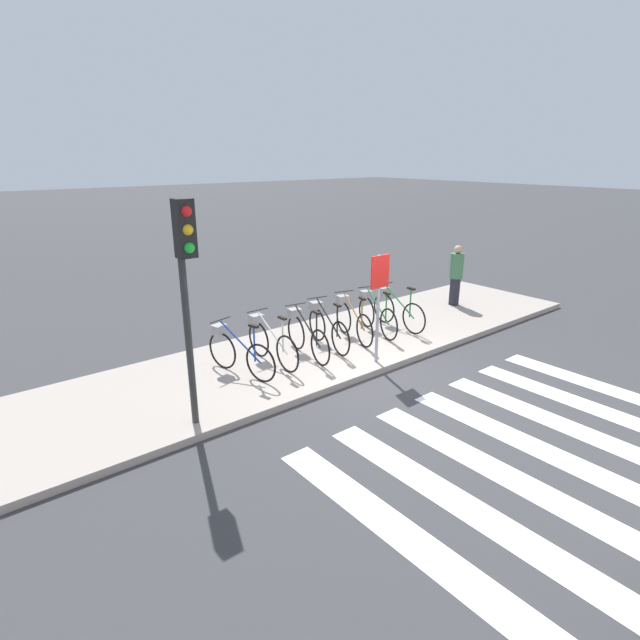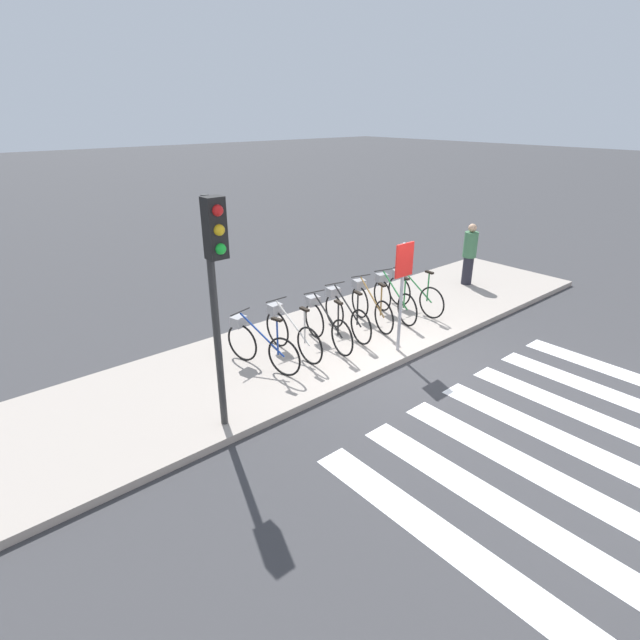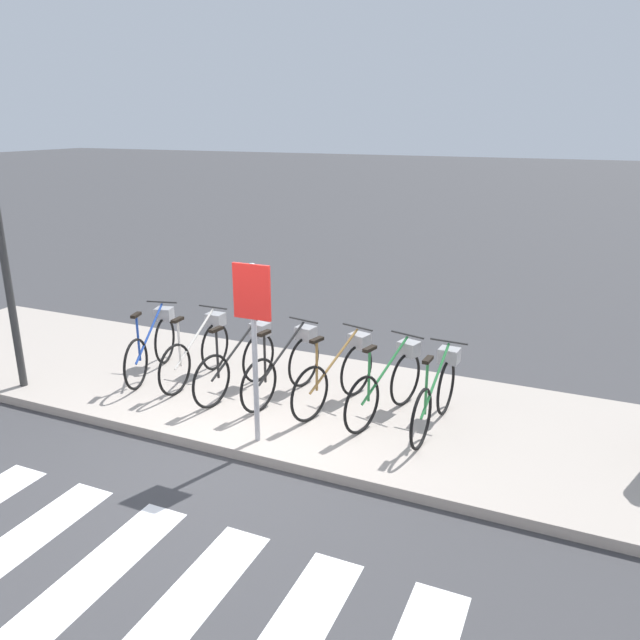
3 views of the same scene
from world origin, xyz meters
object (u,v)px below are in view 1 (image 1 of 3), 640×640
parked_bicycle_3 (326,326)px  parked_bicycle_5 (375,313)px  parked_bicycle_1 (270,340)px  parked_bicycle_2 (305,334)px  parked_bicycle_0 (237,350)px  parked_bicycle_4 (352,318)px  traffic_light (186,268)px  parked_bicycle_6 (396,308)px  sign_post (379,290)px  pedestrian (456,274)px

parked_bicycle_3 → parked_bicycle_5: size_ratio=1.02×
parked_bicycle_3 → parked_bicycle_1: bearing=179.3°
parked_bicycle_2 → parked_bicycle_3: bearing=10.8°
parked_bicycle_0 → parked_bicycle_4: (2.83, 0.07, 0.00)m
parked_bicycle_2 → traffic_light: traffic_light is taller
parked_bicycle_0 → parked_bicycle_2: 1.48m
parked_bicycle_2 → parked_bicycle_6: bearing=1.3°
parked_bicycle_3 → traffic_light: traffic_light is taller
traffic_light → sign_post: traffic_light is taller
parked_bicycle_0 → parked_bicycle_2: (1.48, -0.07, 0.00)m
parked_bicycle_2 → parked_bicycle_4: same height
parked_bicycle_4 → parked_bicycle_5: 0.67m
parked_bicycle_1 → pedestrian: (5.90, 0.19, 0.37)m
parked_bicycle_3 → parked_bicycle_4: bearing=1.9°
parked_bicycle_0 → sign_post: sign_post is taller
parked_bicycle_4 → parked_bicycle_5: bearing=-2.5°
parked_bicycle_2 → traffic_light: (-2.84, -1.16, 1.89)m
parked_bicycle_2 → pedestrian: bearing=3.6°
traffic_light → parked_bicycle_3: bearing=20.3°
pedestrian → traffic_light: (-8.00, -1.49, 1.52)m
parked_bicycle_1 → parked_bicycle_3: (1.37, -0.02, 0.00)m
parked_bicycle_5 → traffic_light: (-4.87, -1.27, 1.89)m
parked_bicycle_2 → parked_bicycle_6: size_ratio=0.99×
parked_bicycle_6 → traffic_light: 5.92m
parked_bicycle_1 → parked_bicycle_5: bearing=-0.5°
parked_bicycle_4 → traffic_light: traffic_light is taller
parked_bicycle_0 → traffic_light: bearing=-137.9°
parked_bicycle_1 → parked_bicycle_0: bearing=-174.8°
parked_bicycle_4 → traffic_light: 4.78m
parked_bicycle_6 → pedestrian: size_ratio=1.06×
parked_bicycle_0 → parked_bicycle_3: 2.10m
parked_bicycle_4 → pedestrian: pedestrian is taller
parked_bicycle_5 → traffic_light: size_ratio=0.50×
parked_bicycle_5 → sign_post: size_ratio=0.79×
parked_bicycle_0 → parked_bicycle_4: size_ratio=1.00×
pedestrian → parked_bicycle_0: bearing=-177.8°
parked_bicycle_0 → pedestrian: 6.65m
parked_bicycle_1 → parked_bicycle_3: bearing=-0.7°
parked_bicycle_1 → parked_bicycle_2: bearing=-10.4°
parked_bicycle_1 → parked_bicycle_4: (2.09, 0.01, 0.00)m
parked_bicycle_3 → parked_bicycle_6: bearing=-1.7°
parked_bicycle_0 → parked_bicycle_1: 0.74m
parked_bicycle_2 → parked_bicycle_3: (0.63, 0.12, 0.00)m
parked_bicycle_0 → parked_bicycle_2: bearing=-2.7°
parked_bicycle_0 → sign_post: size_ratio=0.79×
parked_bicycle_2 → pedestrian: size_ratio=1.05×
parked_bicycle_0 → parked_bicycle_6: same height
parked_bicycle_2 → sign_post: size_ratio=0.80×
parked_bicycle_2 → parked_bicycle_5: bearing=3.2°
parked_bicycle_5 → parked_bicycle_6: 0.61m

